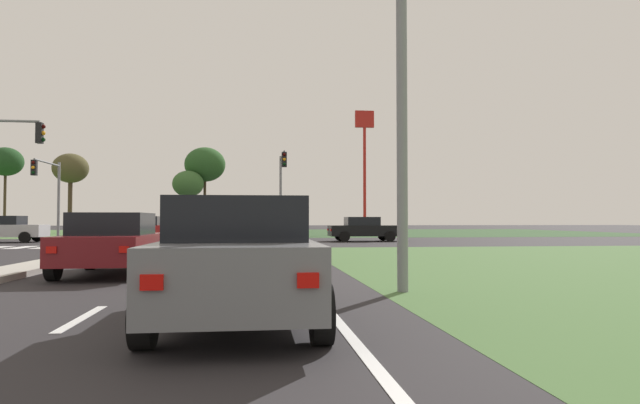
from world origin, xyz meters
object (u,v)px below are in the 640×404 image
treeline_near (6,162)px  traffic_signal_far_right (282,179)px  car_navy_near (173,226)px  traffic_signal_far_left (50,184)px  treeline_third (188,185)px  treeline_second (71,169)px  car_beige_eighth (251,238)px  fastfood_pole_sign (364,144)px  car_red_fourth (143,229)px  street_lamp_near (392,44)px  car_grey_seventh (238,260)px  car_maroon_second (114,243)px  car_white_third (182,225)px  treeline_fourth (205,165)px  car_black_fifth (364,229)px  pedestrian_at_median (185,220)px  car_silver_sixth (7,229)px

treeline_near → traffic_signal_far_right: bearing=-40.2°
treeline_near → car_navy_near: bearing=-16.2°
traffic_signal_far_left → traffic_signal_far_right: 15.21m
treeline_third → treeline_second: bearing=-165.2°
car_beige_eighth → fastfood_pole_sign: fastfood_pole_sign is taller
car_navy_near → traffic_signal_far_left: (-5.26, -18.26, 2.89)m
car_beige_eighth → treeline_third: (-7.00, 43.06, 4.32)m
car_red_fourth → fastfood_pole_sign: (16.75, 18.40, 7.75)m
street_lamp_near → treeline_third: (-9.67, 49.85, 0.48)m
car_navy_near → car_grey_seventh: size_ratio=0.96×
fastfood_pole_sign → treeline_near: fastfood_pole_sign is taller
car_maroon_second → traffic_signal_far_left: bearing=112.7°
street_lamp_near → fastfood_pole_sign: size_ratio=0.70×
car_white_third → traffic_signal_far_left: 24.93m
car_beige_eighth → treeline_second: treeline_second is taller
traffic_signal_far_left → car_maroon_second: bearing=-67.3°
car_grey_seventh → treeline_fourth: size_ratio=0.46×
car_maroon_second → car_black_fifth: (10.06, 19.61, 0.01)m
car_black_fifth → car_beige_eighth: (-6.81, -16.65, -0.00)m
street_lamp_near → fastfood_pole_sign: 42.08m
car_navy_near → traffic_signal_far_right: traffic_signal_far_right is taller
pedestrian_at_median → treeline_near: bearing=-112.9°
car_black_fifth → traffic_signal_far_left: (-20.06, 4.34, 2.88)m
treeline_near → treeline_second: treeline_near is taller
car_white_third → treeline_near: size_ratio=0.49×
treeline_near → treeline_third: bearing=-4.3°
car_grey_seventh → treeline_third: 53.30m
car_maroon_second → car_black_fifth: bearing=62.9°
car_white_third → traffic_signal_far_right: size_ratio=0.74×
treeline_near → treeline_second: (7.97, -4.38, -1.06)m
traffic_signal_far_right → treeline_second: size_ratio=0.75×
car_red_fourth → traffic_signal_far_right: bearing=120.6°
car_beige_eighth → treeline_fourth: size_ratio=0.45×
car_beige_eighth → fastfood_pole_sign: 36.77m
car_silver_sixth → traffic_signal_far_right: 16.96m
treeline_second → treeline_third: size_ratio=1.20×
treeline_near → car_black_fifth: bearing=-40.3°
car_silver_sixth → fastfood_pole_sign: 30.98m
car_navy_near → pedestrian_at_median: bearing=103.4°
car_black_fifth → traffic_signal_far_right: (-4.86, 4.22, 3.32)m
traffic_signal_far_left → car_silver_sixth: bearing=-107.3°
car_black_fifth → car_grey_seventh: car_grey_seventh is taller
car_navy_near → treeline_fourth: size_ratio=0.45×
car_silver_sixth → street_lamp_near: street_lamp_near is taller
car_grey_seventh → treeline_second: bearing=109.9°
treeline_near → traffic_signal_far_left: bearing=-61.4°
treeline_second → treeline_fourth: treeline_fourth is taller
treeline_second → treeline_third: (11.09, 2.93, -1.26)m
car_navy_near → treeline_fourth: 9.04m
treeline_fourth → treeline_near: bearing=-179.2°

